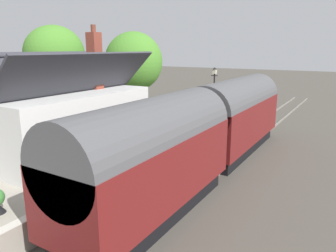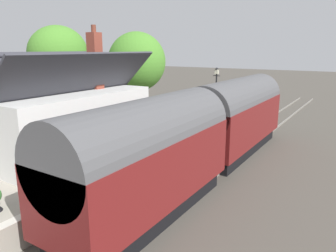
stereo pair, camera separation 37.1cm
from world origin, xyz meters
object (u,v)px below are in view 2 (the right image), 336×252
Objects in this scene: planter_edge_near at (187,111)px; tree_distant at (137,62)px; planter_by_door at (232,107)px; bench_by_lamp at (166,125)px; planter_bench_left at (224,113)px; planter_edge_far at (166,111)px; lamp_post_platform at (216,84)px; bench_platform_end at (190,115)px; bench_mid_platform at (229,101)px; tree_behind_building at (58,54)px; train at (204,130)px; bench_near_building at (218,106)px; station_sign_board at (129,134)px; planter_corner_building at (155,113)px; station_building at (72,120)px.

tree_distant is (2.41, 6.42, 3.37)m from planter_edge_near.
tree_distant is (-1.08, 8.61, 3.35)m from planter_by_door.
bench_by_lamp is 1.33× the size of planter_bench_left.
lamp_post_platform reaches higher than planter_edge_far.
bench_platform_end is 1.47× the size of planter_by_door.
tree_behind_building is (-8.41, 11.77, 4.10)m from bench_mid_platform.
train is at bearing -163.20° from bench_mid_platform.
bench_near_building is 1.00× the size of bench_mid_platform.
planter_edge_far is (-6.01, 2.76, -0.17)m from bench_mid_platform.
tree_behind_building reaches higher than bench_near_building.
station_sign_board is at bearing -156.95° from planter_edge_far.
train is at bearing -129.53° from planter_corner_building.
planter_edge_near is 0.12× the size of tree_behind_building.
tree_distant is 0.95× the size of tree_behind_building.
station_building is at bearing -172.38° from planter_corner_building.
tree_distant is (9.39, 11.22, 2.63)m from train.
planter_edge_far is 0.13× the size of tree_behind_building.
planter_edge_near is (-3.23, 1.08, 0.02)m from bench_near_building.
tree_behind_building is (-4.69, 4.50, 0.72)m from tree_distant.
station_sign_board is at bearing -153.26° from planter_corner_building.
bench_platform_end is 3.04m from planter_edge_far.
station_building is 5.82× the size of bench_platform_end.
station_sign_board is at bearing -167.91° from bench_by_lamp.
planter_corner_building is 4.89m from lamp_post_platform.
station_building is 16.39m from bench_mid_platform.
planter_corner_building is at bearing 141.10° from planter_by_door.
planter_edge_near is 0.26× the size of lamp_post_platform.
planter_edge_far is at bearing 2.77° from planter_corner_building.
tree_behind_building is at bearing 73.36° from train.
planter_corner_building is (-4.73, 2.92, -0.06)m from bench_near_building.
planter_corner_building is 0.10× the size of tree_distant.
bench_near_building is at bearing 4.66° from station_sign_board.
bench_by_lamp is 6.37m from planter_bench_left.
tree_distant is at bearing 24.57° from station_building.
tree_distant is at bearing 77.55° from lamp_post_platform.
planter_bench_left is 0.29× the size of lamp_post_platform.
planter_bench_left is (11.91, -2.89, -1.38)m from station_building.
bench_mid_platform is at bearing 0.03° from bench_platform_end.
planter_by_door is at bearing -7.96° from bench_by_lamp.
bench_by_lamp is at bearing 56.48° from train.
station_building is 5.25× the size of station_sign_board.
station_sign_board is (-7.82, -3.94, 0.77)m from planter_corner_building.
bench_near_building is 0.38× the size of lamp_post_platform.
planter_edge_near is 2.97m from lamp_post_platform.
tree_behind_building is (7.04, 13.03, 3.39)m from station_sign_board.
planter_corner_building is at bearing 50.47° from train.
planter_bench_left is (-4.37, -1.37, -0.20)m from bench_mid_platform.
planter_edge_far is (-3.11, 3.00, -0.17)m from bench_near_building.
bench_mid_platform is 0.38× the size of lamp_post_platform.
bench_mid_platform reaches higher than planter_edge_far.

